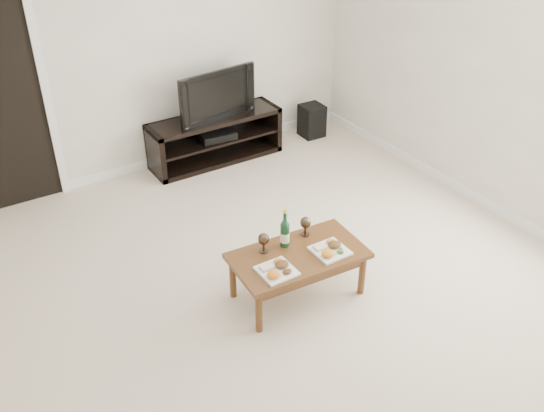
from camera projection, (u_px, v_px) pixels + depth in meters
The scene contains 12 objects.
floor at pixel (289, 297), 5.04m from camera, with size 5.50×5.50×0.00m, color beige.
back_wall at pixel (144, 54), 6.33m from camera, with size 5.00×0.04×2.60m, color beige.
media_console at pixel (215, 138), 6.97m from camera, with size 1.55×0.45×0.55m, color black.
television at pixel (213, 93), 6.68m from camera, with size 0.97×0.13×0.56m, color black.
av_receiver at pixel (217, 135), 6.95m from camera, with size 0.40×0.30×0.08m, color black.
subwoofer at pixel (312, 121), 7.58m from camera, with size 0.27×0.27×0.40m, color black.
coffee_table at pixel (298, 274), 4.96m from camera, with size 1.08×0.59×0.42m, color #533617.
plate_left at pixel (277, 268), 4.63m from camera, with size 0.27×0.27×0.07m, color white.
plate_right at pixel (330, 248), 4.85m from camera, with size 0.27×0.27×0.07m, color white.
wine_bottle at pixel (285, 228), 4.85m from camera, with size 0.07×0.07×0.35m, color #0E361B.
goblet_left at pixel (264, 243), 4.83m from camera, with size 0.09×0.09×0.17m, color #3B2E20, non-canonical shape.
goblet_right at pixel (305, 226), 5.03m from camera, with size 0.09×0.09×0.17m, color #3B2E20, non-canonical shape.
Camera 1 is at (-2.19, -3.20, 3.32)m, focal length 40.00 mm.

